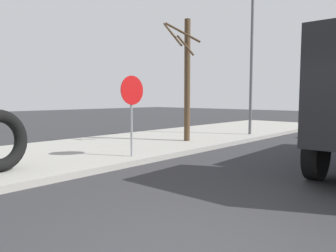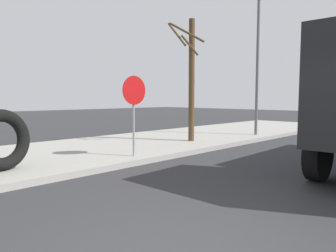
# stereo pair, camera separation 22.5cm
# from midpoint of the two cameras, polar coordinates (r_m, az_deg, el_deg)

# --- Properties ---
(stop_sign) EXTENTS (0.76, 0.08, 2.13)m
(stop_sign) POSITION_cam_midpoint_polar(r_m,az_deg,el_deg) (8.41, -7.28, 4.52)
(stop_sign) COLOR gray
(stop_sign) RESTS_ON sidewalk_curb
(bare_tree) EXTENTS (0.94, 1.63, 4.33)m
(bare_tree) POSITION_cam_midpoint_polar(r_m,az_deg,el_deg) (11.46, 2.76, 8.85)
(bare_tree) COLOR #4C3823
(bare_tree) RESTS_ON sidewalk_curb
(street_light_pole) EXTENTS (0.12, 0.12, 5.73)m
(street_light_pole) POSITION_cam_midpoint_polar(r_m,az_deg,el_deg) (14.01, 14.28, 10.29)
(street_light_pole) COLOR #595B5E
(street_light_pole) RESTS_ON sidewalk_curb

